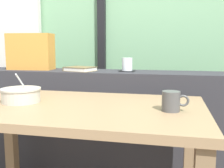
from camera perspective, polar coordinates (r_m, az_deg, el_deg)
name	(u,v)px	position (r m, az deg, el deg)	size (l,w,h in m)	color
curtain_left_panel	(13,17)	(2.82, -20.44, 13.28)	(0.56, 0.06, 2.50)	silver
window_divider_post	(101,10)	(2.50, -2.27, 15.65)	(0.07, 0.05, 2.60)	black
dark_console_ledge	(98,127)	(1.93, -2.92, -9.13)	(2.80, 0.30, 0.80)	#2D2D33
breakfast_table	(76,127)	(1.29, -7.75, -9.04)	(1.19, 0.69, 0.70)	#826849
coaster_square	(127,71)	(1.81, 3.26, 2.79)	(0.10, 0.10, 0.01)	black
juice_glass	(127,65)	(1.81, 3.27, 4.12)	(0.07, 0.07, 0.09)	white
closed_book	(80,69)	(1.85, -6.86, 3.22)	(0.23, 0.20, 0.03)	brown
throw_pillow	(31,52)	(2.04, -16.99, 6.64)	(0.32, 0.14, 0.26)	#D18938
soup_bowl	(21,95)	(1.38, -18.88, -2.27)	(0.19, 0.19, 0.14)	#BCB7A8
ceramic_mug	(171,101)	(1.15, 12.61, -3.61)	(0.11, 0.08, 0.08)	#4C4C4C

